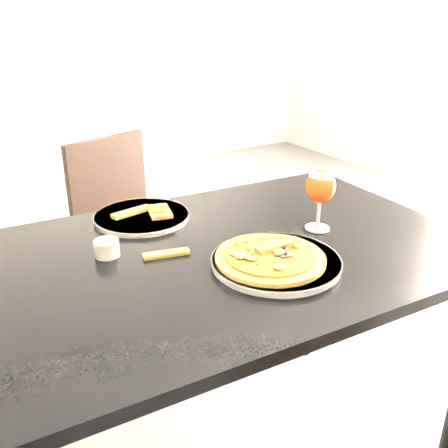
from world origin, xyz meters
TOP-DOWN VIEW (x-y plane):
  - ground at (0.00, 0.00)m, footprint 6.00×6.00m
  - dining_table at (-0.23, -0.16)m, footprint 1.24×0.87m
  - chair_far at (-0.19, 0.68)m, footprint 0.48×0.48m
  - plate_main at (-0.20, -0.30)m, footprint 0.32×0.32m
  - pizza at (-0.21, -0.30)m, footprint 0.25×0.25m
  - plate_second at (-0.35, 0.12)m, footprint 0.33×0.33m
  - crust_scraps at (-0.33, 0.12)m, footprint 0.17×0.12m
  - loose_crust at (-0.39, -0.12)m, footprint 0.11×0.05m
  - sauce_cup at (-0.51, -0.04)m, footprint 0.06×0.06m
  - beer_glass at (0.02, -0.19)m, footprint 0.08×0.08m

SIDE VIEW (x-z plane):
  - ground at x=0.00m, z-range 0.00..0.00m
  - chair_far at x=-0.19m, z-range 0.04..0.88m
  - dining_table at x=-0.23m, z-range 0.28..1.03m
  - loose_crust at x=-0.39m, z-range 0.75..0.76m
  - plate_second at x=-0.35m, z-range 0.75..0.76m
  - plate_main at x=-0.20m, z-range 0.75..0.77m
  - crust_scraps at x=-0.33m, z-range 0.76..0.78m
  - sauce_cup at x=-0.51m, z-range 0.75..0.79m
  - pizza at x=-0.21m, z-range 0.76..0.79m
  - beer_glass at x=0.02m, z-range 0.79..0.95m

